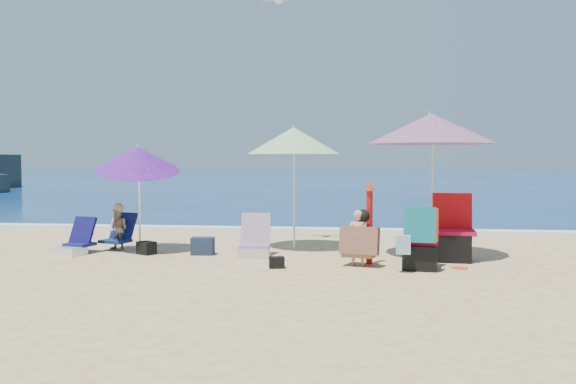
# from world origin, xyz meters

# --- Properties ---
(ground) EXTENTS (120.00, 120.00, 0.00)m
(ground) POSITION_xyz_m (0.00, 0.00, 0.00)
(ground) COLOR #D8BC84
(ground) RESTS_ON ground
(sea) EXTENTS (120.00, 80.00, 0.12)m
(sea) POSITION_xyz_m (0.00, 45.00, -0.05)
(sea) COLOR navy
(sea) RESTS_ON ground
(foam) EXTENTS (120.00, 0.50, 0.04)m
(foam) POSITION_xyz_m (0.00, 5.10, 0.02)
(foam) COLOR white
(foam) RESTS_ON ground
(umbrella_turquoise) EXTENTS (2.24, 2.24, 2.46)m
(umbrella_turquoise) POSITION_xyz_m (2.09, 1.18, 2.16)
(umbrella_turquoise) COLOR silver
(umbrella_turquoise) RESTS_ON ground
(umbrella_striped) EXTENTS (2.01, 2.01, 2.28)m
(umbrella_striped) POSITION_xyz_m (-0.31, 1.93, 1.99)
(umbrella_striped) COLOR white
(umbrella_striped) RESTS_ON ground
(umbrella_blue) EXTENTS (1.92, 1.95, 2.03)m
(umbrella_blue) POSITION_xyz_m (-3.00, 1.19, 1.66)
(umbrella_blue) COLOR white
(umbrella_blue) RESTS_ON ground
(furled_umbrella) EXTENTS (0.16, 0.16, 1.31)m
(furled_umbrella) POSITION_xyz_m (1.07, 0.38, 0.72)
(furled_umbrella) COLOR red
(furled_umbrella) RESTS_ON ground
(chair_navy) EXTENTS (0.61, 0.78, 0.63)m
(chair_navy) POSITION_xyz_m (-4.02, 0.80, 0.17)
(chair_navy) COLOR #0D1649
(chair_navy) RESTS_ON ground
(chair_rainbow) EXTENTS (0.56, 0.71, 0.72)m
(chair_rainbow) POSITION_xyz_m (-0.86, 0.91, 0.19)
(chair_rainbow) COLOR #EF545D
(chair_rainbow) RESTS_ON ground
(camp_chair_left) EXTENTS (0.71, 0.67, 1.09)m
(camp_chair_left) POSITION_xyz_m (2.41, 0.88, 0.33)
(camp_chair_left) COLOR red
(camp_chair_left) RESTS_ON ground
(camp_chair_right) EXTENTS (0.67, 0.76, 0.96)m
(camp_chair_right) POSITION_xyz_m (1.81, -0.05, 0.35)
(camp_chair_right) COLOR maroon
(camp_chair_right) RESTS_ON ground
(person_center) EXTENTS (0.64, 0.59, 0.88)m
(person_center) POSITION_xyz_m (0.91, 0.15, 0.43)
(person_center) COLOR tan
(person_center) RESTS_ON ground
(person_left) EXTENTS (0.61, 0.69, 0.85)m
(person_left) POSITION_xyz_m (-3.48, 1.45, 0.39)
(person_left) COLOR tan
(person_left) RESTS_ON ground
(bag_navy_a) EXTENTS (0.40, 0.31, 0.30)m
(bag_navy_a) POSITION_xyz_m (-1.80, 1.03, 0.15)
(bag_navy_a) COLOR #192639
(bag_navy_a) RESTS_ON ground
(bag_black_a) EXTENTS (0.38, 0.35, 0.22)m
(bag_black_a) POSITION_xyz_m (-2.77, 0.94, 0.11)
(bag_black_a) COLOR black
(bag_black_a) RESTS_ON ground
(bag_tan) EXTENTS (0.28, 0.21, 0.23)m
(bag_tan) POSITION_xyz_m (0.73, 1.05, 0.12)
(bag_tan) COLOR tan
(bag_tan) RESTS_ON ground
(bag_black_b) EXTENTS (0.26, 0.21, 0.17)m
(bag_black_b) POSITION_xyz_m (-0.33, -0.18, 0.09)
(bag_black_b) COLOR black
(bag_black_b) RESTS_ON ground
(orange_item) EXTENTS (0.25, 0.17, 0.03)m
(orange_item) POSITION_xyz_m (2.42, 0.08, 0.02)
(orange_item) COLOR #FF4E1A
(orange_item) RESTS_ON ground
(seagull) EXTENTS (0.75, 0.41, 0.13)m
(seagull) POSITION_xyz_m (-0.66, 2.49, 4.69)
(seagull) COLOR white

